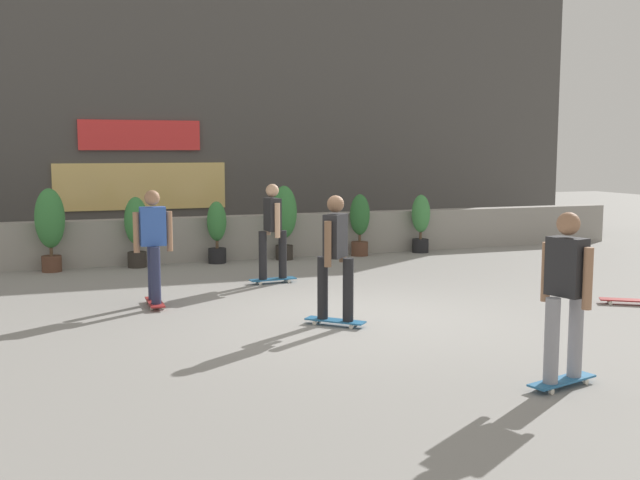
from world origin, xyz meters
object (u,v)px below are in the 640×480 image
object	(u,v)px
potted_plant_5	(421,221)
skater_foreground	(566,291)
potted_plant_0	(50,223)
potted_plant_4	(360,221)
skater_by_wall_right	(273,228)
skater_far_left	(335,254)
skateboard_near_camera	(628,300)
potted_plant_3	(284,217)
potted_plant_2	(217,230)
potted_plant_1	(136,228)
skater_mid_plaza	(153,242)

from	to	relation	value
potted_plant_5	skater_foreground	distance (m)	9.48
potted_plant_0	potted_plant_4	distance (m)	6.24
potted_plant_0	skater_by_wall_right	world-z (taller)	skater_by_wall_right
potted_plant_0	potted_plant_5	world-z (taller)	potted_plant_0
skater_far_left	skater_by_wall_right	bearing A→B (deg)	87.96
potted_plant_5	skateboard_near_camera	size ratio (longest dim) A/B	1.64
potted_plant_3	potted_plant_2	bearing A→B (deg)	180.00
skater_by_wall_right	potted_plant_4	bearing A→B (deg)	43.58
potted_plant_2	potted_plant_3	size ratio (longest dim) A/B	0.81
skater_foreground	skateboard_near_camera	size ratio (longest dim) A/B	2.18
potted_plant_1	skater_mid_plaza	bearing A→B (deg)	-92.60
potted_plant_5	skater_far_left	bearing A→B (deg)	-126.19
potted_plant_1	skater_mid_plaza	distance (m)	3.83
skater_by_wall_right	skater_mid_plaza	world-z (taller)	same
skater_foreground	potted_plant_1	bearing A→B (deg)	108.62
potted_plant_0	skateboard_near_camera	bearing A→B (deg)	-37.24
skater_mid_plaza	potted_plant_4	bearing A→B (deg)	38.26
skater_far_left	potted_plant_5	bearing A→B (deg)	53.81
potted_plant_2	skater_foreground	distance (m)	9.07
potted_plant_4	skater_by_wall_right	bearing A→B (deg)	-136.42
skater_by_wall_right	skater_far_left	size ratio (longest dim) A/B	1.00
skateboard_near_camera	skater_mid_plaza	bearing A→B (deg)	161.22
potted_plant_0	potted_plant_4	bearing A→B (deg)	0.00
potted_plant_0	skater_mid_plaza	xyz separation A→B (m)	(1.39, -3.83, 0.03)
potted_plant_3	potted_plant_4	size ratio (longest dim) A/B	1.16
potted_plant_4	skater_far_left	xyz separation A→B (m)	(-2.80, -5.83, 0.20)
potted_plant_3	skater_foreground	bearing A→B (deg)	-89.79
potted_plant_1	skater_far_left	size ratio (longest dim) A/B	0.81
potted_plant_1	potted_plant_2	distance (m)	1.58
potted_plant_4	skater_by_wall_right	world-z (taller)	skater_by_wall_right
potted_plant_2	potted_plant_1	bearing A→B (deg)	180.00
potted_plant_3	skater_mid_plaza	distance (m)	4.96
potted_plant_3	skater_mid_plaza	xyz separation A→B (m)	(-3.16, -3.83, 0.05)
potted_plant_0	skater_far_left	bearing A→B (deg)	-59.49
potted_plant_5	skater_far_left	world-z (taller)	skater_far_left
skater_by_wall_right	skater_mid_plaza	distance (m)	2.51
potted_plant_5	skateboard_near_camera	world-z (taller)	potted_plant_5
potted_plant_2	potted_plant_4	xyz separation A→B (m)	(3.10, 0.00, 0.07)
skater_foreground	potted_plant_0	bearing A→B (deg)	117.09
potted_plant_3	skater_mid_plaza	bearing A→B (deg)	-129.54
potted_plant_4	skater_foreground	size ratio (longest dim) A/B	0.78
potted_plant_0	skater_far_left	size ratio (longest dim) A/B	0.92
potted_plant_3	skater_far_left	bearing A→B (deg)	-100.79
potted_plant_2	skateboard_near_camera	world-z (taller)	potted_plant_2
potted_plant_4	skater_mid_plaza	world-z (taller)	skater_mid_plaza
skater_by_wall_right	skateboard_near_camera	world-z (taller)	skater_by_wall_right
potted_plant_1	skateboard_near_camera	size ratio (longest dim) A/B	1.75
potted_plant_1	skater_far_left	distance (m)	6.13
potted_plant_3	skater_far_left	size ratio (longest dim) A/B	0.90
potted_plant_1	potted_plant_4	size ratio (longest dim) A/B	1.03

